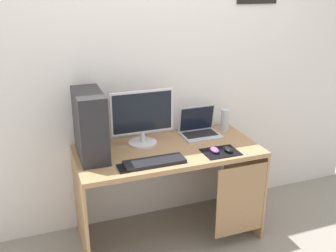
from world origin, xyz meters
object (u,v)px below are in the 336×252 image
monitor (142,118)px  mouse_left (215,150)px  mouse_right (228,149)px  cell_phone (123,169)px  speaker (225,120)px  pc_tower (90,125)px  laptop (199,129)px  keyboard (155,162)px

monitor → mouse_left: monitor is taller
mouse_left → mouse_right: same height
mouse_right → cell_phone: mouse_right is taller
speaker → mouse_left: 0.48m
mouse_right → mouse_left: bearing=165.3°
pc_tower → cell_phone: (0.15, -0.27, -0.23)m
laptop → speaker: size_ratio=1.71×
laptop → cell_phone: bearing=-151.9°
monitor → mouse_left: (0.44, -0.34, -0.19)m
mouse_right → monitor: bearing=145.8°
monitor → mouse_right: (0.53, -0.36, -0.19)m
mouse_left → cell_phone: size_ratio=0.74×
monitor → mouse_right: 0.67m
pc_tower → speaker: pc_tower is taller
monitor → laptop: monitor is taller
speaker → keyboard: (-0.75, -0.40, -0.08)m
laptop → mouse_left: bearing=-96.8°
mouse_left → cell_phone: 0.68m
keyboard → speaker: bearing=28.5°
monitor → mouse_right: size_ratio=5.00×
keyboard → mouse_left: 0.46m
pc_tower → laptop: 0.91m
mouse_right → laptop: bearing=97.7°
monitor → speaker: monitor is taller
speaker → mouse_left: size_ratio=1.86×
speaker → mouse_right: 0.46m
speaker → cell_phone: 1.06m
keyboard → cell_phone: 0.22m
pc_tower → keyboard: size_ratio=1.12×
monitor → keyboard: bearing=-93.8°
monitor → cell_phone: size_ratio=3.69×
monitor → mouse_left: bearing=-37.6°
pc_tower → speaker: 1.14m
keyboard → mouse_right: 0.56m
speaker → mouse_left: bearing=-126.5°
monitor → speaker: 0.73m
speaker → cell_phone: bearing=-156.9°
pc_tower → mouse_right: (0.93, -0.27, -0.21)m
laptop → mouse_right: bearing=-82.3°
pc_tower → mouse_left: (0.84, -0.24, -0.21)m
monitor → laptop: (0.48, 0.02, -0.16)m
cell_phone → mouse_left: bearing=2.4°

